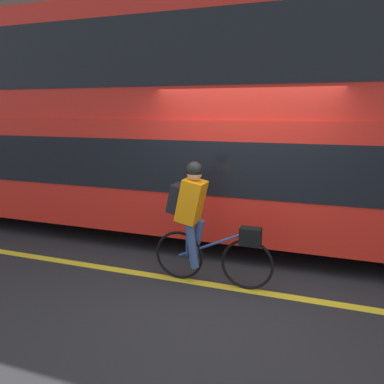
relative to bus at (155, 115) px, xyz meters
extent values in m
plane|color=#232326|center=(1.87, -1.97, -2.12)|extent=(80.00, 80.00, 0.00)
cube|color=yellow|center=(1.87, -1.97, -2.12)|extent=(50.00, 0.14, 0.01)
cube|color=gray|center=(1.87, 2.83, -2.05)|extent=(60.00, 2.11, 0.13)
cube|color=brown|center=(1.87, 4.04, 2.24)|extent=(60.00, 0.30, 8.71)
cylinder|color=black|center=(3.57, 0.00, -1.61)|extent=(1.03, 0.30, 1.03)
cylinder|color=black|center=(-3.57, 0.00, -1.61)|extent=(1.03, 0.30, 1.03)
cube|color=red|center=(0.00, 0.00, -0.93)|extent=(11.50, 2.53, 1.76)
cube|color=black|center=(0.00, 0.00, -0.72)|extent=(11.04, 2.55, 0.78)
cube|color=red|center=(0.00, 0.00, 0.83)|extent=(11.50, 2.43, 1.75)
cube|color=black|center=(0.00, 0.00, 0.91)|extent=(11.04, 2.45, 0.98)
torus|color=black|center=(2.11, -1.93, -1.79)|extent=(0.66, 0.04, 0.66)
torus|color=black|center=(1.20, -1.93, -1.79)|extent=(0.66, 0.04, 0.66)
cylinder|color=#2D4C8C|center=(1.65, -1.93, -1.58)|extent=(0.92, 0.03, 0.45)
cylinder|color=#2D4C8C|center=(1.31, -1.93, -1.55)|extent=(0.03, 0.03, 0.49)
cube|color=black|center=(2.14, -1.93, -1.42)|extent=(0.26, 0.16, 0.22)
cube|color=orange|center=(1.37, -1.93, -1.03)|extent=(0.37, 0.32, 0.58)
cube|color=black|center=(1.17, -1.93, -1.01)|extent=(0.21, 0.26, 0.38)
cylinder|color=#384C7A|center=(1.41, -1.84, -1.60)|extent=(0.21, 0.11, 0.60)
cylinder|color=#384C7A|center=(1.41, -2.02, -1.60)|extent=(0.19, 0.11, 0.59)
sphere|color=tan|center=(1.41, -1.93, -0.68)|extent=(0.19, 0.19, 0.19)
sphere|color=black|center=(1.41, -1.93, -0.63)|extent=(0.21, 0.21, 0.21)
cylinder|color=#515156|center=(1.98, 2.73, -1.57)|extent=(0.45, 0.45, 0.82)
camera|label=1|loc=(2.90, -6.26, 0.10)|focal=35.00mm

